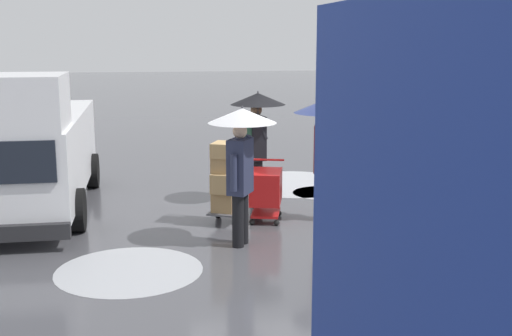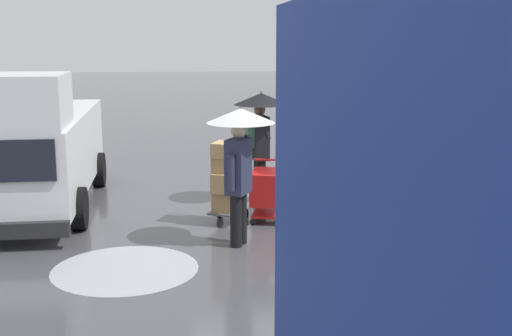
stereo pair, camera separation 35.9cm
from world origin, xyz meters
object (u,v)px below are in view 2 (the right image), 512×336
shopping_cart_vendor (267,189)px  pedestrian_pink_side (260,121)px  pedestrian_white_side (240,143)px  hand_dolly_boxes (226,178)px  pedestrian_black_side (328,132)px  cargo_van_parked_right (31,147)px

shopping_cart_vendor → pedestrian_pink_side: bearing=-91.3°
shopping_cart_vendor → pedestrian_white_side: 1.71m
hand_dolly_boxes → pedestrian_white_side: size_ratio=0.66×
pedestrian_pink_side → pedestrian_black_side: 1.78m
shopping_cart_vendor → pedestrian_white_side: (0.58, 1.25, 1.02)m
shopping_cart_vendor → cargo_van_parked_right: bearing=-15.1°
cargo_van_parked_right → pedestrian_white_side: cargo_van_parked_right is taller
shopping_cart_vendor → pedestrian_white_side: pedestrian_white_side is taller
pedestrian_black_side → pedestrian_pink_side: bearing=-56.2°
shopping_cart_vendor → pedestrian_black_side: pedestrian_black_side is taller
cargo_van_parked_right → pedestrian_white_side: 4.34m
cargo_van_parked_right → shopping_cart_vendor: bearing=164.9°
hand_dolly_boxes → pedestrian_white_side: (-0.14, 1.16, 0.79)m
hand_dolly_boxes → cargo_van_parked_right: bearing=-19.5°
pedestrian_white_side → pedestrian_pink_side: bearing=-103.1°
cargo_van_parked_right → shopping_cart_vendor: (-4.18, 1.13, -0.61)m
pedestrian_black_side → pedestrian_white_side: size_ratio=1.00×
cargo_van_parked_right → pedestrian_black_side: cargo_van_parked_right is taller
shopping_cart_vendor → pedestrian_pink_side: (-0.03, -1.35, 1.00)m
hand_dolly_boxes → pedestrian_black_side: 1.90m
hand_dolly_boxes → pedestrian_white_side: bearing=96.7°
pedestrian_white_side → shopping_cart_vendor: bearing=-114.7°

